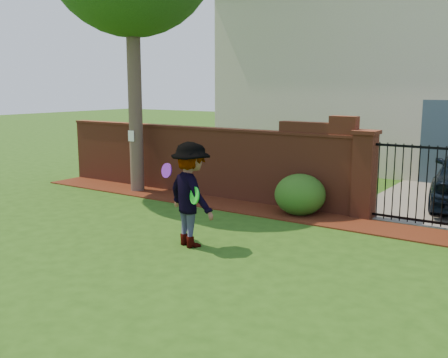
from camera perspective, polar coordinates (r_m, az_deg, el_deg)
The scene contains 11 objects.
ground at distance 9.36m, azimuth -7.80°, elevation -7.29°, with size 80.00×80.00×0.01m, color #224912.
mulch_bed at distance 12.45m, azimuth -0.77°, elevation -2.68°, with size 11.10×1.08×0.03m, color #3D160B.
brick_wall at distance 13.43m, azimuth -2.87°, elevation 2.21°, with size 8.70×0.31×2.16m.
pillar_left at distance 11.35m, azimuth 15.19°, elevation 0.54°, with size 0.50×0.50×1.88m.
iron_gate at distance 11.07m, azimuth 20.54°, elevation -0.54°, with size 1.78×0.03×1.60m.
house at distance 19.26m, azimuth 19.50°, elevation 10.75°, with size 12.40×6.40×6.30m.
paper_notice at distance 13.80m, azimuth -10.18°, elevation 4.68°, with size 0.20×0.01×0.28m, color white.
shrub_left at distance 11.42m, azimuth 8.36°, elevation -1.71°, with size 1.11×1.11×0.91m, color #1A5018.
man at distance 9.05m, azimuth -3.87°, elevation -1.75°, with size 1.19×0.69×1.84m, color gray.
frisbee_purple at distance 9.20m, azimuth -6.32°, elevation 0.93°, with size 0.26×0.26×0.02m, color purple.
frisbee_green at distance 8.71m, azimuth -3.26°, elevation -1.83°, with size 0.30×0.30×0.03m, color #1CD427.
Camera 1 is at (6.01, -6.60, 2.80)m, focal length 41.59 mm.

